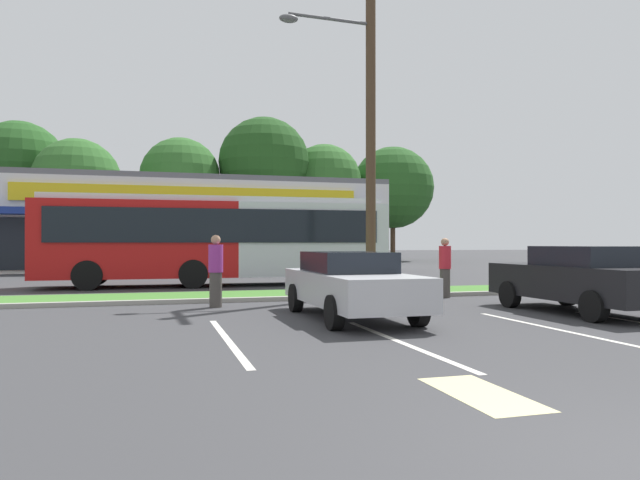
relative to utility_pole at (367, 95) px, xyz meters
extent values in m
cube|color=#427A2D|center=(-2.64, 0.12, -6.02)|extent=(56.00, 2.20, 0.12)
cube|color=#99968C|center=(-2.64, -1.10, -6.02)|extent=(56.00, 0.24, 0.12)
cube|color=silver|center=(-5.09, -7.13, -6.07)|extent=(0.12, 4.80, 0.01)
cube|color=silver|center=(-2.49, -8.13, -6.07)|extent=(0.12, 4.80, 0.01)
cube|color=silver|center=(0.81, -7.55, -6.07)|extent=(0.12, 4.80, 0.01)
cube|color=beige|center=(-2.97, -11.29, -6.07)|extent=(0.70, 1.60, 0.01)
cube|color=silver|center=(-4.04, 22.71, -3.51)|extent=(23.11, 12.98, 5.14)
cube|color=black|center=(-4.04, 16.18, -4.54)|extent=(19.41, 0.08, 2.67)
cube|color=navy|center=(-4.04, 15.52, -2.89)|extent=(21.72, 1.40, 0.35)
cube|color=yellow|center=(-4.04, 16.14, -1.86)|extent=(18.49, 0.16, 0.93)
cube|color=slate|center=(-4.04, 22.71, -0.79)|extent=(23.11, 12.98, 0.30)
cylinder|color=#473323|center=(-15.97, 32.23, -3.71)|extent=(0.44, 0.44, 4.74)
sphere|color=#23511E|center=(-15.97, 32.23, 1.27)|extent=(6.95, 6.95, 6.95)
cylinder|color=#473323|center=(-11.46, 28.41, -4.24)|extent=(0.44, 0.44, 3.68)
sphere|color=#2D6026|center=(-11.46, 28.41, -0.09)|extent=(6.16, 6.16, 6.16)
cylinder|color=#473323|center=(-4.09, 31.56, -3.85)|extent=(0.44, 0.44, 4.46)
sphere|color=#2D6026|center=(-4.09, 31.56, 0.77)|extent=(6.38, 6.38, 6.38)
cylinder|color=#473323|center=(2.60, 30.94, -3.38)|extent=(0.44, 0.44, 5.40)
sphere|color=#1E4719|center=(2.60, 30.94, 2.12)|extent=(7.48, 7.48, 7.48)
cylinder|color=#473323|center=(7.94, 31.52, -3.83)|extent=(0.44, 0.44, 4.49)
sphere|color=#2D6026|center=(7.94, 31.52, 0.80)|extent=(6.37, 6.37, 6.37)
cylinder|color=#473323|center=(14.70, 32.48, -4.16)|extent=(0.44, 0.44, 3.84)
sphere|color=#23511E|center=(14.70, 32.48, 0.53)|extent=(7.38, 7.38, 7.38)
cylinder|color=#4C3826|center=(0.13, 0.01, -0.36)|extent=(0.30, 0.30, 11.44)
cylinder|color=#59595B|center=(-1.17, -0.06, 2.16)|extent=(2.60, 0.24, 0.10)
ellipsoid|color=#59595B|center=(-2.47, -0.13, 2.01)|extent=(0.56, 0.32, 0.24)
cube|color=#B71414|center=(-6.74, 5.29, -4.38)|extent=(6.95, 2.72, 2.70)
cube|color=silver|center=(-0.49, 5.14, -4.38)|extent=(5.69, 2.69, 2.70)
cube|color=silver|center=(-3.93, 5.22, -2.93)|extent=(12.07, 2.60, 0.20)
cube|color=black|center=(-3.96, 3.92, -3.89)|extent=(11.51, 0.35, 1.19)
cube|color=black|center=(2.36, 5.06, -4.05)|extent=(0.11, 2.17, 1.51)
cylinder|color=black|center=(0.48, 6.29, -5.58)|extent=(1.01, 0.33, 1.00)
cylinder|color=black|center=(0.42, 3.94, -5.58)|extent=(1.01, 0.33, 1.00)
cylinder|color=black|center=(-4.84, 6.42, -5.58)|extent=(1.01, 0.33, 1.00)
cylinder|color=black|center=(-4.90, 4.07, -5.58)|extent=(1.01, 0.33, 1.00)
cylinder|color=black|center=(-8.28, 6.51, -5.58)|extent=(1.01, 0.33, 1.00)
cylinder|color=black|center=(-8.34, 4.16, -5.58)|extent=(1.01, 0.33, 1.00)
cube|color=#0C3F1E|center=(-2.79, 11.66, -5.42)|extent=(4.80, 1.77, 0.67)
cube|color=black|center=(-2.55, 11.66, -4.83)|extent=(2.16, 1.56, 0.51)
cylinder|color=black|center=(-4.28, 10.82, -5.76)|extent=(0.64, 0.22, 0.64)
cylinder|color=black|center=(-4.28, 12.50, -5.76)|extent=(0.64, 0.22, 0.64)
cylinder|color=black|center=(-1.30, 10.82, -5.76)|extent=(0.64, 0.22, 0.64)
cylinder|color=black|center=(-1.30, 12.50, -5.76)|extent=(0.64, 0.22, 0.64)
cylinder|color=black|center=(5.73, -4.43, -5.76)|extent=(0.22, 0.64, 0.64)
cube|color=#B7B7BC|center=(-2.28, -5.14, -5.44)|extent=(1.74, 4.75, 0.64)
cube|color=black|center=(-2.28, -4.90, -4.91)|extent=(1.53, 2.14, 0.42)
cylinder|color=black|center=(-1.46, -6.61, -5.76)|extent=(0.22, 0.64, 0.64)
cylinder|color=black|center=(-3.11, -6.61, -5.76)|extent=(0.22, 0.64, 0.64)
cylinder|color=black|center=(-1.46, -3.67, -5.76)|extent=(0.22, 0.64, 0.64)
cylinder|color=black|center=(-3.11, -3.67, -5.76)|extent=(0.22, 0.64, 0.64)
cube|color=black|center=(2.96, -5.63, -5.39)|extent=(1.74, 4.57, 0.74)
cube|color=black|center=(2.96, -5.86, -4.80)|extent=(1.53, 2.05, 0.44)
cylinder|color=black|center=(2.13, -4.22, -5.76)|extent=(0.22, 0.64, 0.64)
cylinder|color=black|center=(3.79, -4.22, -5.76)|extent=(0.22, 0.64, 0.64)
cylinder|color=black|center=(2.13, -7.05, -5.76)|extent=(0.22, 0.64, 0.64)
cylinder|color=#47423D|center=(-4.77, -2.20, -5.65)|extent=(0.30, 0.30, 0.86)
cylinder|color=#99338C|center=(-4.77, -2.20, -4.88)|extent=(0.36, 0.36, 0.68)
sphere|color=tan|center=(-4.77, -2.20, -4.43)|extent=(0.24, 0.24, 0.24)
cylinder|color=#47423D|center=(1.85, -1.46, -5.66)|extent=(0.29, 0.29, 0.83)
cylinder|color=red|center=(1.85, -1.46, -4.92)|extent=(0.35, 0.35, 0.66)
sphere|color=tan|center=(1.85, -1.46, -4.47)|extent=(0.23, 0.23, 0.23)
camera|label=1|loc=(-6.27, -16.69, -4.51)|focal=32.94mm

